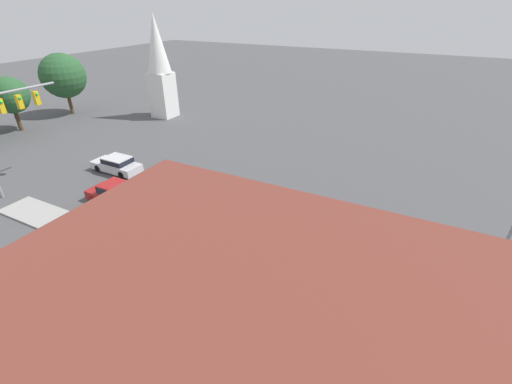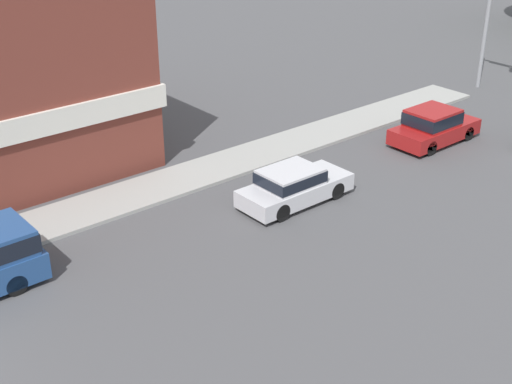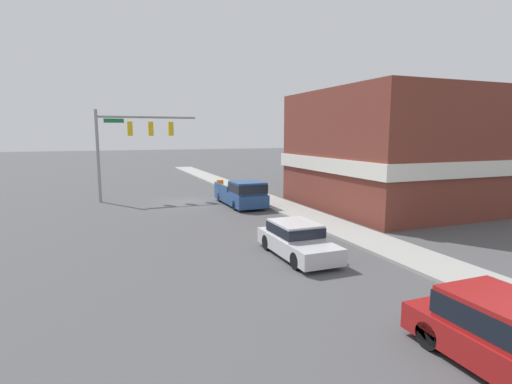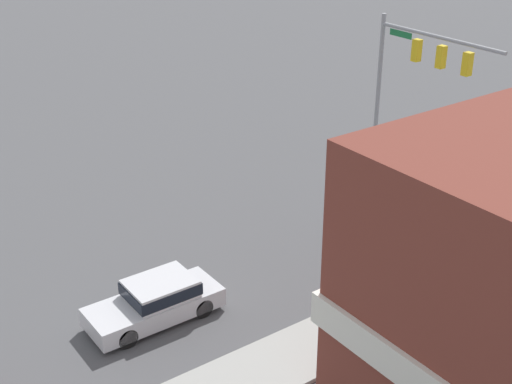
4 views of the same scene
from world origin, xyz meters
name	(u,v)px [view 4 (image 4 of 4)]	position (x,y,z in m)	size (l,w,h in m)	color
ground_plane	(428,191)	(0.00, 0.00, 0.00)	(200.00, 200.00, 0.00)	#4C4C4F
near_signal_assembly	(419,60)	(3.41, -2.44, 4.94)	(7.32, 0.49, 6.73)	gray
car_lead	(157,300)	(-1.48, 14.63, 0.73)	(1.77, 4.44, 1.40)	black
pickup_truck_parked	(439,219)	(-3.25, 3.08, 0.91)	(2.10, 5.72, 1.84)	black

